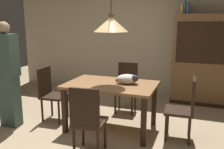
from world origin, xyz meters
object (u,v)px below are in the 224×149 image
cat_sleeping (128,79)px  hutch_bookcase (200,62)px  chair_right_side (185,106)px  pendant_lamp (111,24)px  book_blue_wide (188,8)px  chair_near_front (87,118)px  chair_left_side (50,91)px  person_standing (8,75)px  book_yellow_short (182,9)px  dining_table (111,90)px  book_green_slim (185,7)px  chair_far_back (127,85)px

cat_sleeping → hutch_bookcase: 2.03m
chair_right_side → pendant_lamp: pendant_lamp is taller
chair_right_side → book_blue_wide: 2.34m
chair_near_front → chair_left_side: (-1.14, 0.87, 0.00)m
chair_near_front → person_standing: size_ratio=0.55×
person_standing → cat_sleeping: bearing=15.9°
book_yellow_short → book_blue_wide: 0.11m
cat_sleeping → book_yellow_short: (0.62, 1.75, 1.11)m
dining_table → hutch_bookcase: size_ratio=0.76×
chair_right_side → book_blue_wide: (-0.15, 1.82, 1.46)m
chair_right_side → chair_left_side: 2.26m
chair_left_side → book_green_slim: (2.05, 1.83, 1.47)m
chair_near_front → cat_sleeping: 1.04m
chair_far_back → book_yellow_short: (0.87, 0.95, 1.43)m
hutch_bookcase → book_yellow_short: book_yellow_short is taller
chair_far_back → book_green_slim: (0.92, 0.95, 1.47)m
book_green_slim → person_standing: bearing=-138.0°
book_blue_wide → person_standing: 3.62m
book_blue_wide → person_standing: bearing=-138.7°
book_yellow_short → book_green_slim: book_green_slim is taller
cat_sleeping → book_blue_wide: book_blue_wide is taller
chair_near_front → cat_sleeping: bearing=75.7°
book_blue_wide → chair_near_front: bearing=-109.7°
cat_sleeping → book_green_slim: (0.67, 1.75, 1.15)m
chair_near_front → hutch_bookcase: 3.02m
cat_sleeping → book_green_slim: book_green_slim is taller
chair_right_side → dining_table: bearing=-179.8°
chair_left_side → book_green_slim: 3.11m
chair_near_front → book_green_slim: 3.21m
chair_left_side → chair_far_back: bearing=38.2°
hutch_bookcase → pendant_lamp: bearing=-125.4°
book_green_slim → pendant_lamp: bearing=-116.7°
chair_right_side → hutch_bookcase: hutch_bookcase is taller
person_standing → book_blue_wide: bearing=41.3°
person_standing → chair_far_back: bearing=39.6°
pendant_lamp → hutch_bookcase: bearing=54.6°
chair_far_back → pendant_lamp: pendant_lamp is taller
chair_right_side → chair_far_back: bearing=142.3°
dining_table → chair_far_back: (-0.01, 0.88, -0.14)m
chair_near_front → pendant_lamp: bearing=90.5°
chair_far_back → book_blue_wide: 2.00m
hutch_bookcase → dining_table: bearing=-125.4°
cat_sleeping → book_blue_wide: 2.21m
pendant_lamp → book_green_slim: (0.92, 1.82, 0.32)m
book_blue_wide → hutch_bookcase: bearing=-0.3°
chair_near_front → book_yellow_short: (0.86, 2.70, 1.43)m
chair_far_back → chair_left_side: (-1.12, -0.88, 0.00)m
pendant_lamp → book_blue_wide: pendant_lamp is taller
cat_sleeping → chair_far_back: bearing=107.8°
chair_far_back → chair_near_front: bearing=-89.6°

